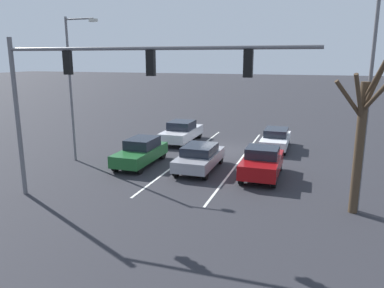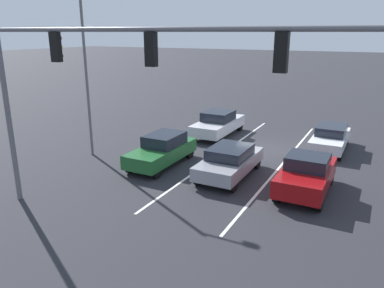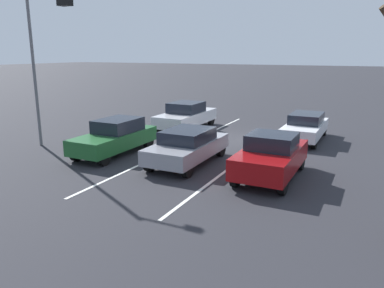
{
  "view_description": "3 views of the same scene",
  "coord_description": "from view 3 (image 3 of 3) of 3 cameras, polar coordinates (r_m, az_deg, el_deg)",
  "views": [
    {
      "loc": [
        -5.88,
        24.35,
        6.19
      ],
      "look_at": [
        0.65,
        4.57,
        1.37
      ],
      "focal_mm": 35.0,
      "sensor_mm": 36.0,
      "label": 1
    },
    {
      "loc": [
        -5.9,
        20.23,
        6.46
      ],
      "look_at": [
        0.85,
        7.25,
        2.07
      ],
      "focal_mm": 35.0,
      "sensor_mm": 36.0,
      "label": 2
    },
    {
      "loc": [
        -6.68,
        18.12,
        4.45
      ],
      "look_at": [
        -1.34,
        7.41,
        1.51
      ],
      "focal_mm": 35.0,
      "sensor_mm": 36.0,
      "label": 3
    }
  ],
  "objects": [
    {
      "name": "car_silver_rightlane_second",
      "position": [
        22.26,
        -0.91,
        4.36
      ],
      "size": [
        1.92,
        4.79,
        1.59
      ],
      "color": "silver",
      "rests_on": "ground_plane"
    },
    {
      "name": "lane_stripe_left_divider",
      "position": [
        17.38,
        9.0,
        -1.2
      ],
      "size": [
        0.12,
        16.14,
        0.01
      ],
      "primitive_type": "cube",
      "color": "silver",
      "rests_on": "ground_plane"
    },
    {
      "name": "car_gray_midlane_front",
      "position": [
        15.26,
        -0.66,
        -0.24
      ],
      "size": [
        1.87,
        4.37,
        1.42
      ],
      "color": "gray",
      "rests_on": "ground_plane"
    },
    {
      "name": "car_darkgreen_rightlane_front",
      "position": [
        17.08,
        -11.61,
        1.12
      ],
      "size": [
        1.73,
        4.39,
        1.55
      ],
      "color": "#1E5928",
      "rests_on": "ground_plane"
    },
    {
      "name": "car_white_leftlane_second",
      "position": [
        20.23,
        16.9,
        2.59
      ],
      "size": [
        1.72,
        4.46,
        1.39
      ],
      "color": "silver",
      "rests_on": "ground_plane"
    },
    {
      "name": "ground_plane",
      "position": [
        19.82,
        6.1,
        0.74
      ],
      "size": [
        240.0,
        240.0,
        0.0
      ],
      "primitive_type": "plane",
      "color": "#28282D"
    },
    {
      "name": "car_maroon_leftlane_front",
      "position": [
        13.79,
        11.96,
        -1.78
      ],
      "size": [
        1.87,
        4.13,
        1.62
      ],
      "color": "maroon",
      "rests_on": "ground_plane"
    },
    {
      "name": "lane_stripe_center_divider",
      "position": [
        18.65,
        -1.08,
        0.01
      ],
      "size": [
        0.12,
        16.14,
        0.01
      ],
      "primitive_type": "cube",
      "color": "silver",
      "rests_on": "ground_plane"
    },
    {
      "name": "street_lamp_right_shoulder",
      "position": [
        19.2,
        -22.85,
        14.01
      ],
      "size": [
        2.1,
        0.24,
        8.46
      ],
      "color": "slate",
      "rests_on": "ground_plane"
    }
  ]
}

